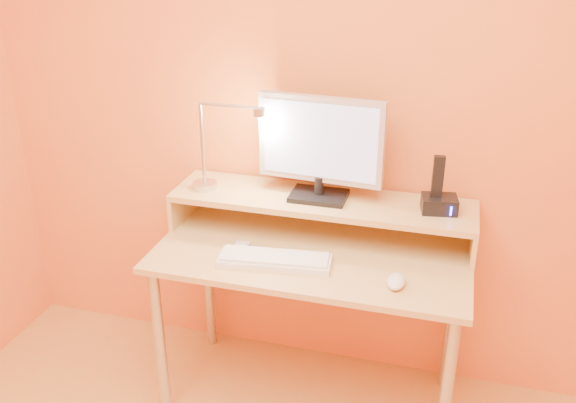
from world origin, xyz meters
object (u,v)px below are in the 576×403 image
(monitor_panel, at_px, (321,140))
(lamp_base, at_px, (205,185))
(mouse, at_px, (396,281))
(remote_control, at_px, (238,255))
(phone_dock, at_px, (439,204))
(keyboard, at_px, (275,260))

(monitor_panel, relative_size, lamp_base, 4.92)
(monitor_panel, distance_m, lamp_base, 0.52)
(monitor_panel, relative_size, mouse, 4.50)
(monitor_panel, height_order, remote_control, monitor_panel)
(remote_control, bearing_deg, phone_dock, 13.30)
(phone_dock, xyz_separation_m, remote_control, (-0.71, -0.26, -0.18))
(keyboard, relative_size, remote_control, 2.20)
(lamp_base, xyz_separation_m, remote_control, (0.22, -0.23, -0.16))
(monitor_panel, distance_m, mouse, 0.61)
(monitor_panel, bearing_deg, keyboard, -104.87)
(monitor_panel, distance_m, keyboard, 0.49)
(lamp_base, distance_m, mouse, 0.88)
(monitor_panel, height_order, mouse, monitor_panel)
(lamp_base, xyz_separation_m, phone_dock, (0.93, 0.03, 0.02))
(phone_dock, distance_m, remote_control, 0.78)
(monitor_panel, bearing_deg, remote_control, -127.26)
(mouse, bearing_deg, keyboard, 176.32)
(keyboard, height_order, mouse, mouse)
(phone_dock, distance_m, mouse, 0.37)
(phone_dock, bearing_deg, lamp_base, 172.40)
(phone_dock, height_order, mouse, phone_dock)
(keyboard, distance_m, mouse, 0.45)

